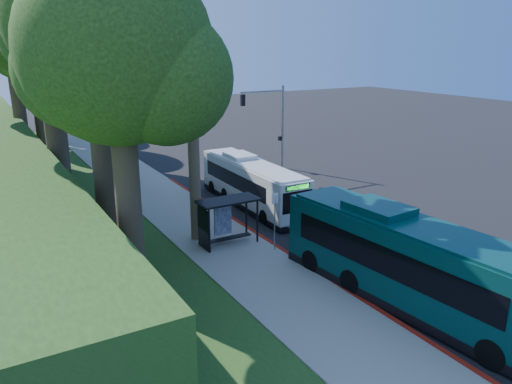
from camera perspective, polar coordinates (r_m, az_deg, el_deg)
ground at (r=32.60m, az=5.47°, el=-1.90°), size 140.00×140.00×0.00m
sidewalk at (r=29.16m, az=-6.33°, el=-4.08°), size 4.50×70.00×0.12m
red_curb at (r=26.85m, az=1.70°, el=-5.84°), size 0.25×30.00×0.13m
grass_verge at (r=32.18m, az=-19.35°, el=-3.00°), size 8.00×70.00×0.06m
bus_shelter at (r=26.14m, az=-3.80°, el=-2.42°), size 3.20×1.51×2.55m
stop_sign_pole at (r=25.14m, az=2.16°, el=-2.51°), size 0.35×0.06×3.17m
traffic_signal_pole at (r=41.76m, az=1.88°, el=8.51°), size 4.10×0.30×7.00m
tree_0 at (r=25.70m, az=-18.12°, el=17.82°), size 8.40×8.00×15.70m
tree_1 at (r=33.46m, az=-23.28°, el=19.50°), size 10.50×10.00×18.26m
tree_2 at (r=41.50m, az=-22.36°, el=15.66°), size 8.82×8.40×15.12m
tree_3 at (r=49.24m, az=-26.39°, el=16.93°), size 10.08×9.60×17.28m
tree_4 at (r=57.43m, az=-24.24°, el=14.65°), size 8.40×8.00×14.14m
tree_5 at (r=65.51m, az=-24.13°, el=14.06°), size 7.35×7.00×12.86m
tree_6 at (r=19.75m, az=-15.26°, el=14.28°), size 7.56×7.20×13.74m
white_bus at (r=32.65m, az=-0.51°, el=1.06°), size 2.49×10.74×3.19m
teal_bus at (r=21.15m, az=17.61°, el=-7.77°), size 3.85×13.02×3.82m
pickup at (r=37.49m, az=1.47°, el=1.74°), size 3.17×5.33×1.39m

